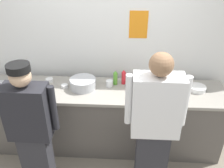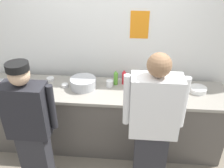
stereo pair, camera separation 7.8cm
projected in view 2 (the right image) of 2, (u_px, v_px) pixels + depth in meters
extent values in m
plane|color=slate|center=(100.00, 161.00, 3.29)|extent=(9.00, 9.00, 0.00)
cube|color=white|center=(105.00, 43.00, 3.32)|extent=(5.07, 0.10, 2.77)
cube|color=orange|center=(139.00, 25.00, 3.10)|extent=(0.24, 0.01, 0.36)
cube|color=#56514C|center=(102.00, 119.00, 3.38)|extent=(3.17, 0.62, 0.88)
cube|color=gray|center=(101.00, 91.00, 3.15)|extent=(3.23, 0.68, 0.04)
cube|color=#2D2D33|center=(37.00, 159.00, 2.83)|extent=(0.32, 0.20, 0.77)
cube|color=#232328|center=(27.00, 111.00, 2.48)|extent=(0.45, 0.24, 0.61)
cylinder|color=#232328|center=(4.00, 105.00, 2.52)|extent=(0.07, 0.07, 0.52)
cylinder|color=#232328|center=(52.00, 107.00, 2.48)|extent=(0.07, 0.07, 0.52)
sphere|color=tan|center=(19.00, 75.00, 2.28)|extent=(0.21, 0.21, 0.21)
cylinder|color=black|center=(17.00, 67.00, 2.23)|extent=(0.22, 0.22, 0.07)
cube|color=#2D2D33|center=(149.00, 161.00, 2.75)|extent=(0.35, 0.20, 0.84)
cube|color=white|center=(155.00, 107.00, 2.38)|extent=(0.49, 0.24, 0.67)
cylinder|color=white|center=(127.00, 100.00, 2.41)|extent=(0.07, 0.07, 0.57)
cylinder|color=white|center=(184.00, 103.00, 2.37)|extent=(0.07, 0.07, 0.57)
sphere|color=#8C6647|center=(159.00, 65.00, 2.15)|extent=(0.23, 0.23, 0.23)
cylinder|color=white|center=(198.00, 91.00, 3.09)|extent=(0.22, 0.22, 0.01)
cylinder|color=white|center=(198.00, 90.00, 3.08)|extent=(0.22, 0.22, 0.01)
cylinder|color=white|center=(198.00, 90.00, 3.08)|extent=(0.22, 0.22, 0.01)
cylinder|color=white|center=(198.00, 89.00, 3.07)|extent=(0.22, 0.22, 0.01)
cylinder|color=white|center=(198.00, 88.00, 3.07)|extent=(0.22, 0.22, 0.01)
cylinder|color=#B7BABF|center=(83.00, 83.00, 3.15)|extent=(0.34, 0.34, 0.13)
cube|color=#B7BABF|center=(11.00, 85.00, 3.22)|extent=(0.46, 0.30, 0.02)
cylinder|color=orange|center=(176.00, 81.00, 3.14)|extent=(0.06, 0.06, 0.18)
cone|color=orange|center=(177.00, 74.00, 3.09)|extent=(0.05, 0.05, 0.04)
cylinder|color=red|center=(124.00, 78.00, 3.23)|extent=(0.06, 0.06, 0.17)
cone|color=red|center=(124.00, 71.00, 3.18)|extent=(0.05, 0.05, 0.04)
cylinder|color=#56A333|center=(116.00, 79.00, 3.22)|extent=(0.06, 0.06, 0.17)
cone|color=#56A333|center=(116.00, 72.00, 3.17)|extent=(0.05, 0.05, 0.04)
cylinder|color=white|center=(50.00, 79.00, 3.34)|extent=(0.10, 0.10, 0.04)
cylinder|color=red|center=(50.00, 78.00, 3.33)|extent=(0.08, 0.08, 0.01)
cylinder|color=white|center=(154.00, 92.00, 3.03)|extent=(0.09, 0.09, 0.05)
cylinder|color=orange|center=(154.00, 91.00, 3.03)|extent=(0.07, 0.07, 0.01)
cylinder|color=white|center=(180.00, 95.00, 2.98)|extent=(0.09, 0.09, 0.04)
cylinder|color=#5B932D|center=(180.00, 94.00, 2.97)|extent=(0.07, 0.07, 0.01)
cylinder|color=white|center=(65.00, 85.00, 3.19)|extent=(0.09, 0.09, 0.04)
cylinder|color=gold|center=(65.00, 84.00, 3.18)|extent=(0.07, 0.07, 0.01)
cylinder|color=white|center=(110.00, 83.00, 3.19)|extent=(0.09, 0.09, 0.09)
cube|color=#B7BABF|center=(139.00, 86.00, 3.20)|extent=(0.19, 0.03, 0.01)
cube|color=black|center=(129.00, 86.00, 3.21)|extent=(0.09, 0.03, 0.02)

